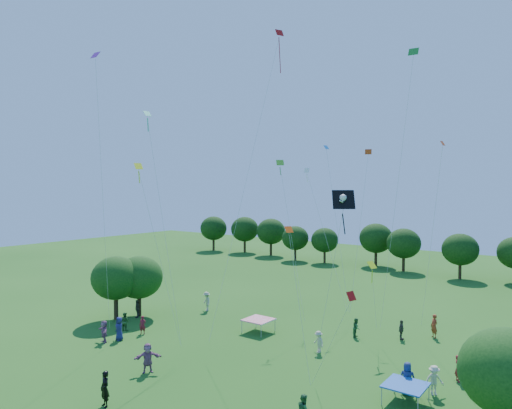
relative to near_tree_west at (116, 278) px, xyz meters
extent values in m
cylinder|color=#422B19|center=(0.00, 0.00, -2.86)|extent=(0.41, 0.41, 1.98)
ellipsoid|color=#1B4914|center=(0.00, 0.00, 0.01)|extent=(4.43, 4.43, 3.99)
cylinder|color=#422B19|center=(0.79, 2.04, -2.95)|extent=(0.37, 0.37, 1.80)
ellipsoid|color=#1B4914|center=(0.79, 2.04, -0.16)|extent=(4.45, 4.45, 4.01)
ellipsoid|color=#1B4914|center=(32.33, -2.47, -0.11)|extent=(4.42, 4.42, 3.98)
cylinder|color=#422B19|center=(-24.40, 40.48, -2.77)|extent=(0.44, 0.44, 2.15)
ellipsoid|color=#153910|center=(-24.40, 40.48, 0.50)|extent=(5.17, 5.17, 4.65)
cylinder|color=#422B19|center=(-17.93, 42.12, -2.76)|extent=(0.45, 0.45, 2.17)
ellipsoid|color=#153910|center=(-17.93, 42.12, 0.54)|extent=(5.22, 5.22, 4.70)
cylinder|color=#422B19|center=(-11.64, 41.78, -2.77)|extent=(0.44, 0.44, 2.15)
ellipsoid|color=#153910|center=(-11.64, 41.78, 0.51)|extent=(5.17, 5.17, 4.65)
cylinder|color=#422B19|center=(-5.05, 39.49, -2.91)|extent=(0.38, 0.38, 1.87)
ellipsoid|color=#153910|center=(-5.05, 39.49, -0.07)|extent=(4.48, 4.48, 4.03)
cylinder|color=#422B19|center=(0.17, 40.11, -2.93)|extent=(0.38, 0.38, 1.84)
ellipsoid|color=#153910|center=(0.17, 40.11, -0.13)|extent=(4.42, 4.42, 3.98)
cylinder|color=#422B19|center=(7.89, 42.50, -2.77)|extent=(0.44, 0.44, 2.14)
ellipsoid|color=#153910|center=(7.89, 42.50, 0.48)|extent=(5.14, 5.14, 4.63)
cylinder|color=#422B19|center=(13.00, 40.33, -2.83)|extent=(0.42, 0.42, 2.03)
ellipsoid|color=#153910|center=(13.00, 40.33, 0.24)|extent=(4.86, 4.86, 4.37)
cylinder|color=#422B19|center=(20.97, 39.21, -2.87)|extent=(0.40, 0.40, 1.96)
ellipsoid|color=#153910|center=(20.97, 39.21, 0.12)|extent=(4.71, 4.71, 4.24)
cube|color=red|center=(12.76, 4.88, -2.80)|extent=(2.20, 2.20, 0.08)
cylinder|color=#999999|center=(11.76, 3.88, -3.30)|extent=(0.05, 0.05, 1.10)
cylinder|color=#999999|center=(13.76, 3.88, -3.30)|extent=(0.05, 0.05, 1.10)
cylinder|color=#999999|center=(11.76, 5.88, -3.30)|extent=(0.05, 0.05, 1.10)
cylinder|color=#999999|center=(13.76, 5.88, -3.30)|extent=(0.05, 0.05, 1.10)
cube|color=#1B52B2|center=(26.97, -0.46, -2.80)|extent=(2.20, 2.20, 0.08)
cylinder|color=#999999|center=(25.97, -1.46, -3.30)|extent=(0.05, 0.05, 1.10)
cylinder|color=#999999|center=(27.97, -1.46, -3.30)|extent=(0.05, 0.05, 1.10)
cylinder|color=#999999|center=(25.97, 0.54, -3.30)|extent=(0.05, 0.05, 1.10)
cylinder|color=#999999|center=(27.97, 0.54, -3.30)|extent=(0.05, 0.05, 1.10)
imported|color=black|center=(13.73, -10.79, -2.86)|extent=(0.82, 0.62, 1.98)
imported|color=navy|center=(26.66, 0.79, -2.91)|extent=(1.03, 0.74, 1.88)
imported|color=maroon|center=(28.65, 4.44, -3.01)|extent=(0.69, 0.74, 1.66)
imported|color=#2B5D28|center=(3.39, -1.60, -3.07)|extent=(0.84, 0.57, 1.55)
imported|color=#BDB497|center=(19.18, 3.63, -3.04)|extent=(1.15, 0.89, 1.60)
imported|color=#3A362E|center=(30.23, 8.85, -3.10)|extent=(0.93, 0.54, 1.49)
imported|color=#8C527E|center=(4.57, -4.47, -2.98)|extent=(1.71, 1.13, 1.73)
imported|color=maroon|center=(5.38, -1.33, -3.09)|extent=(0.67, 0.61, 1.51)
imported|color=beige|center=(27.97, 1.58, -2.97)|extent=(1.20, 1.13, 1.74)
imported|color=#433D36|center=(1.06, 1.57, -3.01)|extent=(1.07, 0.79, 1.66)
imported|color=#955782|center=(11.94, -6.28, -2.88)|extent=(1.58, 1.83, 1.93)
imported|color=navy|center=(5.08, -3.41, -2.92)|extent=(1.02, 0.73, 1.86)
imported|color=#99331B|center=(25.05, 12.20, -2.90)|extent=(0.84, 0.79, 1.89)
imported|color=#23522B|center=(19.92, 8.62, -3.08)|extent=(0.50, 0.80, 1.54)
imported|color=#B2B18F|center=(4.73, 7.13, -2.90)|extent=(1.36, 1.05, 1.90)
imported|color=#464138|center=(23.08, 10.14, -3.06)|extent=(0.43, 0.93, 1.56)
cube|color=black|center=(24.06, -2.47, 7.63)|extent=(1.39, 1.24, 1.05)
cube|color=black|center=(24.06, -2.42, 6.26)|extent=(0.11, 0.27, 1.18)
sphere|color=white|center=(24.06, -2.53, 7.73)|extent=(0.38, 0.38, 0.38)
cylinder|color=white|center=(24.06, -2.53, 7.45)|extent=(0.27, 0.53, 0.34)
cylinder|color=white|center=(24.06, -2.53, 7.45)|extent=(0.27, 0.53, 0.34)
cylinder|color=beige|center=(22.79, -1.73, 2.29)|extent=(2.57, 1.51, 9.67)
cube|color=red|center=(13.04, 7.56, 21.76)|extent=(0.63, 0.79, 0.61)
cube|color=red|center=(13.04, 7.61, 19.83)|extent=(0.27, 0.62, 2.94)
cylinder|color=beige|center=(13.36, 2.66, 9.46)|extent=(0.65, 9.82, 24.02)
cube|color=#C73D0B|center=(18.28, 14.62, 11.67)|extent=(0.69, 0.54, 0.51)
cylinder|color=beige|center=(18.34, 12.62, 4.43)|extent=(0.15, 4.03, 13.97)
cube|color=#F9430D|center=(26.31, 9.10, 11.54)|extent=(0.29, 0.43, 0.35)
cylinder|color=beige|center=(25.38, 9.96, 4.41)|extent=(1.88, 1.74, 13.92)
cube|color=#EFF816|center=(11.14, -6.25, 9.72)|extent=(0.45, 0.59, 0.42)
cube|color=#EFF816|center=(11.14, -6.20, 8.99)|extent=(0.14, 0.19, 0.79)
cylinder|color=beige|center=(11.75, -5.00, 3.48)|extent=(1.25, 2.52, 12.05)
cube|color=#228418|center=(12.25, 8.87, 10.60)|extent=(0.81, 0.79, 0.53)
cube|color=#228418|center=(12.25, 8.92, 9.82)|extent=(0.07, 0.17, 0.71)
cylinder|color=beige|center=(14.39, 7.49, 3.89)|extent=(4.30, 2.79, 12.87)
cube|color=blue|center=(13.91, 14.62, 12.32)|extent=(0.45, 0.56, 0.39)
cylinder|color=beige|center=(16.10, 12.66, 4.78)|extent=(4.41, 3.94, 14.67)
cube|color=purple|center=(6.01, -5.91, 17.93)|extent=(0.68, 0.48, 0.51)
cylinder|color=beige|center=(5.71, -5.23, 7.56)|extent=(0.61, 1.39, 20.21)
cube|color=white|center=(12.65, 12.99, 10.03)|extent=(0.56, 0.36, 0.45)
cube|color=white|center=(12.65, 13.04, 9.26)|extent=(0.16, 0.20, 0.89)
cylinder|color=beige|center=(15.41, 11.81, 3.63)|extent=(5.54, 2.38, 12.37)
cube|color=#0CBF94|center=(9.36, -3.99, 13.63)|extent=(0.41, 0.55, 0.39)
cube|color=#0CBF94|center=(9.36, -3.94, 12.83)|extent=(0.18, 0.20, 0.94)
cylinder|color=beige|center=(11.08, -4.03, 5.43)|extent=(3.44, 0.09, 15.96)
cube|color=red|center=(26.35, -6.32, 3.27)|extent=(0.37, 0.50, 0.40)
cylinder|color=beige|center=(24.66, -5.16, 0.27)|extent=(3.40, 2.33, 5.64)
cube|color=#FF4F0D|center=(21.58, -4.21, 5.95)|extent=(0.47, 0.52, 0.34)
cylinder|color=beige|center=(22.29, -4.20, 1.61)|extent=(1.44, 0.03, 8.32)
cube|color=#BBE514|center=(21.98, 6.70, 2.52)|extent=(0.64, 0.77, 0.49)
cube|color=#BBE514|center=(21.98, 6.75, 1.60)|extent=(0.16, 0.23, 1.00)
cylinder|color=beige|center=(21.96, 7.28, -0.15)|extent=(0.06, 1.17, 4.80)
cube|color=#157821|center=(24.24, 8.74, 18.43)|extent=(0.77, 0.50, 0.61)
cylinder|color=beige|center=(23.20, 8.38, 7.79)|extent=(2.09, 0.74, 20.67)
camera|label=1|loc=(35.31, -25.71, 8.24)|focal=32.00mm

